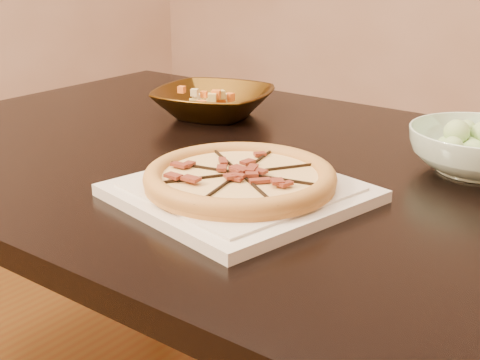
{
  "coord_description": "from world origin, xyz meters",
  "views": [
    {
      "loc": [
        0.77,
        -0.9,
        1.12
      ],
      "look_at": [
        0.19,
        -0.16,
        0.78
      ],
      "focal_mm": 50.0,
      "sensor_mm": 36.0,
      "label": 1
    }
  ],
  "objects_px": {
    "dining_table": "(255,204)",
    "plate": "(240,192)",
    "bronze_bowl": "(214,103)",
    "pizza": "(240,178)",
    "salad_bowl": "(479,150)"
  },
  "relations": [
    {
      "from": "plate",
      "to": "pizza",
      "type": "height_order",
      "value": "pizza"
    },
    {
      "from": "dining_table",
      "to": "bronze_bowl",
      "type": "relative_size",
      "value": 6.06
    },
    {
      "from": "dining_table",
      "to": "salad_bowl",
      "type": "distance_m",
      "value": 0.4
    },
    {
      "from": "dining_table",
      "to": "plate",
      "type": "xyz_separation_m",
      "value": [
        0.1,
        -0.18,
        0.1
      ]
    },
    {
      "from": "bronze_bowl",
      "to": "salad_bowl",
      "type": "height_order",
      "value": "salad_bowl"
    },
    {
      "from": "plate",
      "to": "bronze_bowl",
      "type": "bearing_deg",
      "value": 134.42
    },
    {
      "from": "pizza",
      "to": "salad_bowl",
      "type": "height_order",
      "value": "salad_bowl"
    },
    {
      "from": "pizza",
      "to": "bronze_bowl",
      "type": "height_order",
      "value": "bronze_bowl"
    },
    {
      "from": "plate",
      "to": "bronze_bowl",
      "type": "relative_size",
      "value": 1.49
    },
    {
      "from": "bronze_bowl",
      "to": "plate",
      "type": "bearing_deg",
      "value": -45.58
    },
    {
      "from": "pizza",
      "to": "salad_bowl",
      "type": "xyz_separation_m",
      "value": [
        0.24,
        0.35,
        0.0
      ]
    },
    {
      "from": "pizza",
      "to": "salad_bowl",
      "type": "relative_size",
      "value": 1.23
    },
    {
      "from": "dining_table",
      "to": "plate",
      "type": "relative_size",
      "value": 4.06
    },
    {
      "from": "pizza",
      "to": "bronze_bowl",
      "type": "bearing_deg",
      "value": 134.42
    },
    {
      "from": "pizza",
      "to": "plate",
      "type": "bearing_deg",
      "value": -0.44
    }
  ]
}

